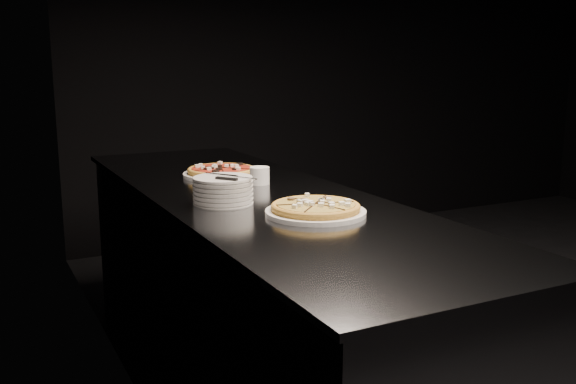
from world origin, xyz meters
name	(u,v)px	position (x,y,z in m)	size (l,w,h in m)	color
wall_left	(149,60)	(-2.50, 0.00, 1.40)	(0.02, 5.00, 2.80)	black
wall_back	(364,61)	(0.00, 2.50, 1.40)	(5.00, 0.02, 2.80)	black
counter	(255,309)	(-2.13, 0.00, 0.46)	(0.74, 2.44, 0.92)	slate
pizza_mushroom	(316,209)	(-2.10, -0.41, 0.94)	(0.35, 0.35, 0.04)	white
pizza_tomato	(222,172)	(-2.11, 0.37, 0.94)	(0.35, 0.35, 0.04)	white
plate_stack	(223,190)	(-2.30, -0.12, 0.97)	(0.20, 0.20, 0.09)	white
cutlery	(227,177)	(-2.29, -0.14, 1.01)	(0.10, 0.21, 0.01)	silver
ramekin	(260,175)	(-2.04, 0.14, 0.96)	(0.08, 0.08, 0.07)	white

